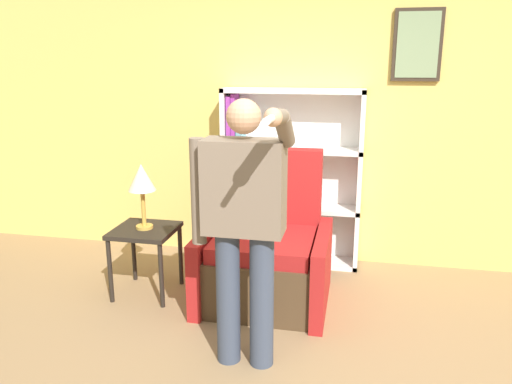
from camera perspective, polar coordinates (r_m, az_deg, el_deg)
ground_plane at (r=3.23m, az=3.53°, el=-20.74°), size 14.00×14.00×0.00m
wall_back at (r=4.67m, az=7.52°, el=8.89°), size 8.00×0.11×2.80m
bookcase at (r=4.65m, az=2.81°, el=1.68°), size 1.28×0.28×1.64m
armchair at (r=4.03m, az=1.21°, el=-7.21°), size 1.00×0.92×1.18m
person_standing at (r=2.96m, az=-1.43°, el=-3.04°), size 0.63×0.78×1.67m
side_table at (r=4.16m, az=-12.55°, el=-5.20°), size 0.49×0.49×0.56m
table_lamp at (r=4.03m, az=-12.93°, el=1.29°), size 0.22×0.22×0.53m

